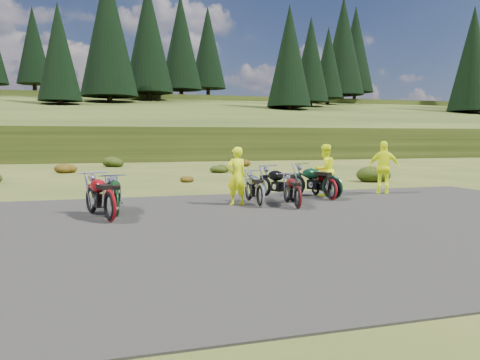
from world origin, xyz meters
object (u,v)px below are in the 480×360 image
object	(u,v)px
motorcycle_0	(115,216)
motorcycle_3	(260,208)
motorcycle_7	(332,200)
person_middle	(236,177)

from	to	relation	value
motorcycle_0	motorcycle_3	distance (m)	4.15
motorcycle_0	motorcycle_3	xyz separation A→B (m)	(4.14, 0.19, 0.00)
motorcycle_0	motorcycle_7	size ratio (longest dim) A/B	0.84
motorcycle_3	person_middle	size ratio (longest dim) A/B	1.13
motorcycle_3	person_middle	xyz separation A→B (m)	(-0.55, 0.64, 0.88)
motorcycle_3	motorcycle_7	xyz separation A→B (m)	(2.81, 0.92, 0.00)
motorcycle_0	motorcycle_7	xyz separation A→B (m)	(6.96, 1.11, 0.00)
person_middle	motorcycle_0	bearing A→B (deg)	1.41
motorcycle_0	motorcycle_3	bearing A→B (deg)	-92.73
motorcycle_7	motorcycle_0	bearing A→B (deg)	71.61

